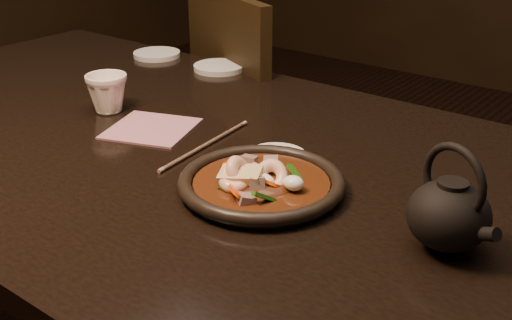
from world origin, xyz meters
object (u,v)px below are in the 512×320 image
Objects in this scene: plate at (261,184)px; table at (156,169)px; tea_cup at (107,92)px; teapot at (449,212)px; chair at (268,139)px.

table is at bearing 167.81° from plate.
plate is 3.05× the size of tea_cup.
plate is 0.29m from teapot.
plate is (0.31, -0.07, 0.09)m from table.
teapot is (0.75, -0.07, 0.01)m from tea_cup.
teapot reaches higher than table.
chair is (-0.16, 0.58, -0.17)m from table.
tea_cup is at bearing 171.33° from table.
chair reaches higher than table.
plate is at bearing 149.70° from chair.
table is 1.73× the size of chair.
chair is 0.63m from tea_cup.
chair reaches higher than tea_cup.
plate is at bearing -156.33° from teapot.
plate is at bearing -11.03° from tea_cup.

